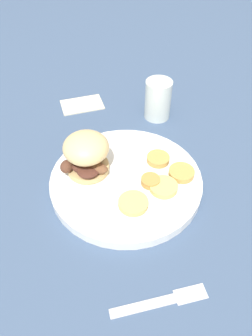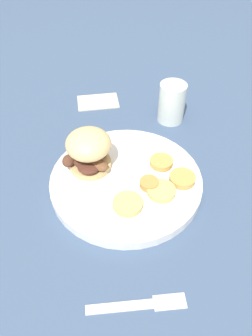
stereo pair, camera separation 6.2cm
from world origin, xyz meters
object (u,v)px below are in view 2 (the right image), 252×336
(dinner_plate, at_px, (126,180))
(sandwich, at_px, (89,150))
(drinking_glass, at_px, (172,103))
(fork, at_px, (137,305))

(dinner_plate, relative_size, sandwich, 2.97)
(sandwich, bearing_deg, drinking_glass, 47.83)
(drinking_glass, bearing_deg, fork, -99.42)
(sandwich, xyz_separation_m, drinking_glass, (0.18, 0.19, -0.02))
(sandwich, distance_m, drinking_glass, 0.26)
(dinner_plate, distance_m, fork, 0.24)
(sandwich, distance_m, fork, 0.29)
(dinner_plate, bearing_deg, sandwich, 159.11)
(sandwich, xyz_separation_m, fork, (0.10, -0.27, -0.06))
(dinner_plate, bearing_deg, fork, -84.11)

